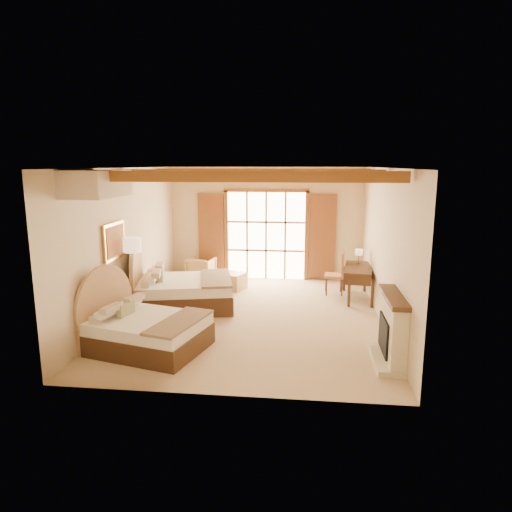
# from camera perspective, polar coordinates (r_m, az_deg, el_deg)

# --- Properties ---
(floor) EXTENTS (7.00, 7.00, 0.00)m
(floor) POSITION_cam_1_polar(r_m,az_deg,el_deg) (10.07, -0.52, -7.56)
(floor) COLOR tan
(floor) RESTS_ON ground
(wall_back) EXTENTS (5.50, 0.00, 5.50)m
(wall_back) POSITION_cam_1_polar(r_m,az_deg,el_deg) (13.11, 1.30, 4.06)
(wall_back) COLOR beige
(wall_back) RESTS_ON ground
(wall_left) EXTENTS (0.00, 7.00, 7.00)m
(wall_left) POSITION_cam_1_polar(r_m,az_deg,el_deg) (10.36, -15.82, 1.68)
(wall_left) COLOR beige
(wall_left) RESTS_ON ground
(wall_right) EXTENTS (0.00, 7.00, 7.00)m
(wall_right) POSITION_cam_1_polar(r_m,az_deg,el_deg) (9.73, 15.75, 1.08)
(wall_right) COLOR beige
(wall_right) RESTS_ON ground
(ceiling) EXTENTS (7.00, 7.00, 0.00)m
(ceiling) POSITION_cam_1_polar(r_m,az_deg,el_deg) (9.52, -0.56, 10.97)
(ceiling) COLOR #B37D3A
(ceiling) RESTS_ON ground
(ceiling_beams) EXTENTS (5.39, 4.60, 0.18)m
(ceiling_beams) POSITION_cam_1_polar(r_m,az_deg,el_deg) (9.53, -0.56, 10.24)
(ceiling_beams) COLOR brown
(ceiling_beams) RESTS_ON ceiling
(french_doors) EXTENTS (3.95, 0.08, 2.60)m
(french_doors) POSITION_cam_1_polar(r_m,az_deg,el_deg) (13.10, 1.27, 2.51)
(french_doors) COLOR white
(french_doors) RESTS_ON ground
(fireplace) EXTENTS (0.46, 1.40, 1.16)m
(fireplace) POSITION_cam_1_polar(r_m,az_deg,el_deg) (8.08, 16.52, -9.07)
(fireplace) COLOR beige
(fireplace) RESTS_ON ground
(painting) EXTENTS (0.06, 0.95, 0.75)m
(painting) POSITION_cam_1_polar(r_m,az_deg,el_deg) (9.64, -17.28, 1.80)
(painting) COLOR #C08632
(painting) RESTS_ON wall_left
(canopy_valance) EXTENTS (0.70, 1.40, 0.45)m
(canopy_valance) POSITION_cam_1_polar(r_m,az_deg,el_deg) (8.26, -19.28, 8.54)
(canopy_valance) COLOR beige
(canopy_valance) RESTS_ON ceiling
(bed_near) EXTENTS (2.30, 1.92, 1.28)m
(bed_near) POSITION_cam_1_polar(r_m,az_deg,el_deg) (8.52, -14.30, -8.75)
(bed_near) COLOR #432619
(bed_near) RESTS_ON floor
(bed_far) EXTENTS (2.55, 2.11, 1.46)m
(bed_far) POSITION_cam_1_polar(r_m,az_deg,el_deg) (10.75, -9.86, -4.05)
(bed_far) COLOR #432619
(bed_far) RESTS_ON floor
(nightstand) EXTENTS (0.65, 0.65, 0.67)m
(nightstand) POSITION_cam_1_polar(r_m,az_deg,el_deg) (9.76, -15.97, -6.56)
(nightstand) COLOR #432619
(nightstand) RESTS_ON floor
(floor_lamp) EXTENTS (0.37, 0.37, 1.76)m
(floor_lamp) POSITION_cam_1_polar(r_m,az_deg,el_deg) (9.98, -15.18, 0.75)
(floor_lamp) COLOR #3C291C
(floor_lamp) RESTS_ON floor
(armchair) EXTENTS (0.81, 0.83, 0.67)m
(armchair) POSITION_cam_1_polar(r_m,az_deg,el_deg) (13.12, -6.88, -1.63)
(armchair) COLOR tan
(armchair) RESTS_ON floor
(ottoman) EXTENTS (0.77, 0.77, 0.44)m
(ottoman) POSITION_cam_1_polar(r_m,az_deg,el_deg) (12.18, -2.94, -3.14)
(ottoman) COLOR tan
(ottoman) RESTS_ON floor
(desk) EXTENTS (0.83, 1.57, 0.81)m
(desk) POSITION_cam_1_polar(r_m,az_deg,el_deg) (11.53, 12.59, -3.15)
(desk) COLOR #432619
(desk) RESTS_ON floor
(desk_chair) EXTENTS (0.53, 0.53, 1.09)m
(desk_chair) POSITION_cam_1_polar(r_m,az_deg,el_deg) (11.86, 9.84, -3.10)
(desk_chair) COLOR #B57C4F
(desk_chair) RESTS_ON floor
(desk_lamp) EXTENTS (0.18, 0.18, 0.36)m
(desk_lamp) POSITION_cam_1_polar(r_m,az_deg,el_deg) (11.79, 12.74, 0.41)
(desk_lamp) COLOR #3C291C
(desk_lamp) RESTS_ON desk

